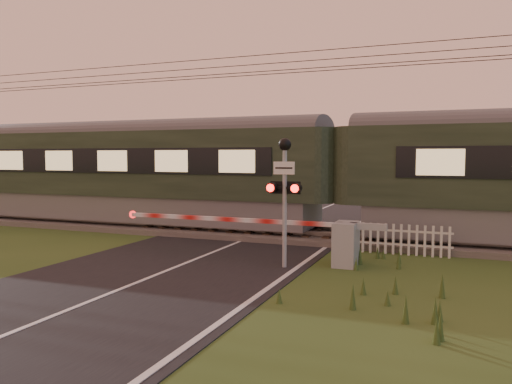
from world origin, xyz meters
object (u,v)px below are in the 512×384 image
at_px(boom_gate, 331,240).
at_px(crossing_signal, 285,179).
at_px(picket_fence, 393,239).
at_px(train, 340,173).

bearing_deg(boom_gate, crossing_signal, -140.17).
xyz_separation_m(crossing_signal, picket_fence, (2.26, 2.69, -1.73)).
distance_m(boom_gate, picket_fence, 2.32).
distance_m(train, crossing_signal, 4.60).
xyz_separation_m(train, picket_fence, (1.89, -1.89, -1.72)).
relative_size(train, boom_gate, 5.45).
relative_size(boom_gate, crossing_signal, 2.35).
distance_m(train, boom_gate, 4.14).
bearing_deg(boom_gate, picket_fence, 55.39).
xyz_separation_m(boom_gate, crossing_signal, (-0.95, -0.79, 1.54)).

